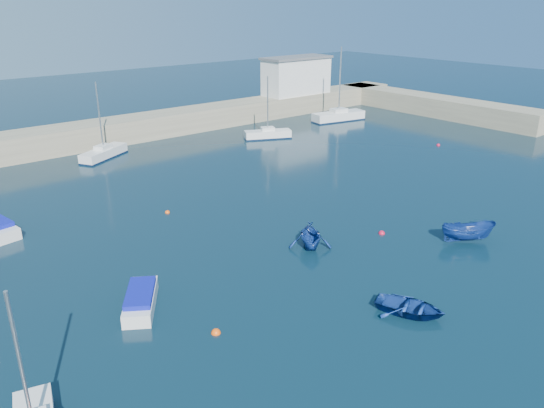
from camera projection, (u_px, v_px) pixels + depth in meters
ground at (462, 321)px, 27.10m from camera, size 220.00×220.00×0.00m
back_wall at (98, 134)px, 59.71m from camera, size 96.00×4.50×2.60m
right_arm at (434, 105)px, 75.81m from camera, size 4.50×32.00×2.60m
harbor_office at (296, 77)px, 76.19m from camera, size 10.00×4.00×5.00m
sailboat_6 at (104, 153)px, 54.95m from camera, size 5.98×4.40×7.83m
sailboat_7 at (268, 134)px, 62.79m from camera, size 5.60×3.72×7.27m
sailboat_8 at (338, 116)px, 71.98m from camera, size 7.68×3.47×9.74m
motorboat_1 at (141, 299)px, 28.18m from camera, size 3.48×4.26×1.02m
dinghy_center at (410, 307)px, 27.64m from camera, size 3.83×4.34×0.74m
dinghy_left at (310, 235)px, 34.94m from camera, size 4.23×4.32×1.73m
dinghy_right at (468, 232)px, 35.83m from camera, size 3.77×3.31×1.42m
buoy_0 at (216, 333)px, 26.14m from camera, size 0.48×0.48×0.48m
buoy_1 at (382, 234)px, 37.29m from camera, size 0.46×0.46×0.46m
buoy_3 at (167, 213)px, 40.96m from camera, size 0.39×0.39×0.39m
buoy_4 at (438, 145)px, 59.96m from camera, size 0.42×0.42×0.42m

